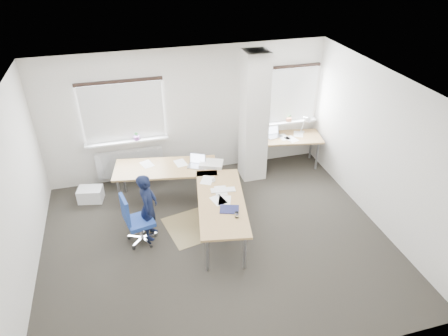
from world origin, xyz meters
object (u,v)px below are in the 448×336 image
object	(u,v)px
task_chair	(139,229)
person	(148,207)
desk_side	(290,138)
desk_main	(194,184)

from	to	relation	value
task_chair	person	distance (m)	0.43
task_chair	desk_side	bearing A→B (deg)	14.17
desk_side	task_chair	world-z (taller)	desk_side
desk_main	person	world-z (taller)	person
desk_main	task_chair	size ratio (longest dim) A/B	2.96
desk_main	task_chair	bearing A→B (deg)	-144.55
desk_side	person	bearing A→B (deg)	-143.53
person	desk_main	bearing A→B (deg)	-47.10
desk_main	person	xyz separation A→B (m)	(-0.90, -0.41, -0.05)
desk_side	task_chair	xyz separation A→B (m)	(-3.56, -1.79, -0.40)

